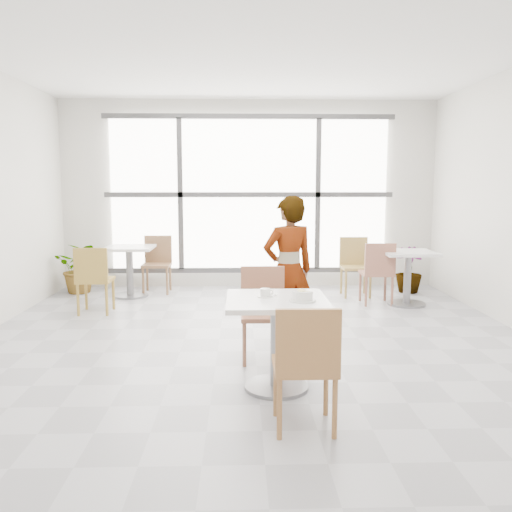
{
  "coord_description": "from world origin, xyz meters",
  "views": [
    {
      "loc": [
        -0.14,
        -5.15,
        1.64
      ],
      "look_at": [
        0.0,
        -0.3,
        1.0
      ],
      "focal_mm": 37.39,
      "sensor_mm": 36.0,
      "label": 1
    }
  ],
  "objects_px": {
    "bg_chair_left_near": "(94,276)",
    "bg_table_left": "(130,264)",
    "bg_table_right": "(408,270)",
    "main_table": "(277,326)",
    "plant_left": "(81,268)",
    "oatmeal_bowl": "(303,296)",
    "bg_chair_left_far": "(157,260)",
    "chair_near": "(306,360)",
    "chair_far": "(263,306)",
    "plant_right": "(409,270)",
    "bg_chair_right_near": "(378,269)",
    "bg_chair_right_far": "(355,262)",
    "person": "(288,271)",
    "coffee_cup": "(266,293)"
  },
  "relations": [
    {
      "from": "bg_table_left",
      "to": "bg_table_right",
      "type": "relative_size",
      "value": 1.0
    },
    {
      "from": "bg_table_left",
      "to": "plant_right",
      "type": "bearing_deg",
      "value": 2.42
    },
    {
      "from": "person",
      "to": "bg_chair_right_far",
      "type": "relative_size",
      "value": 1.77
    },
    {
      "from": "bg_table_left",
      "to": "plant_left",
      "type": "xyz_separation_m",
      "value": [
        -0.81,
        0.3,
        -0.1
      ]
    },
    {
      "from": "bg_table_right",
      "to": "plant_left",
      "type": "distance_m",
      "value": 4.86
    },
    {
      "from": "oatmeal_bowl",
      "to": "chair_near",
      "type": "bearing_deg",
      "value": -94.46
    },
    {
      "from": "chair_near",
      "to": "plant_right",
      "type": "bearing_deg",
      "value": -114.9
    },
    {
      "from": "bg_chair_left_far",
      "to": "bg_chair_right_far",
      "type": "relative_size",
      "value": 1.0
    },
    {
      "from": "bg_table_left",
      "to": "bg_chair_left_far",
      "type": "height_order",
      "value": "bg_chair_left_far"
    },
    {
      "from": "chair_near",
      "to": "chair_far",
      "type": "distance_m",
      "value": 1.59
    },
    {
      "from": "oatmeal_bowl",
      "to": "bg_table_right",
      "type": "distance_m",
      "value": 3.64
    },
    {
      "from": "bg_table_left",
      "to": "bg_chair_left_near",
      "type": "relative_size",
      "value": 0.86
    },
    {
      "from": "oatmeal_bowl",
      "to": "bg_chair_right_far",
      "type": "xyz_separation_m",
      "value": [
        1.23,
        3.83,
        -0.29
      ]
    },
    {
      "from": "chair_near",
      "to": "plant_right",
      "type": "height_order",
      "value": "chair_near"
    },
    {
      "from": "bg_chair_left_far",
      "to": "plant_right",
      "type": "xyz_separation_m",
      "value": [
        3.89,
        -0.17,
        -0.15
      ]
    },
    {
      "from": "bg_table_left",
      "to": "bg_table_right",
      "type": "bearing_deg",
      "value": -9.81
    },
    {
      "from": "main_table",
      "to": "plant_right",
      "type": "distance_m",
      "value": 4.53
    },
    {
      "from": "bg_chair_right_near",
      "to": "bg_chair_right_far",
      "type": "xyz_separation_m",
      "value": [
        -0.17,
        0.69,
        0.0
      ]
    },
    {
      "from": "main_table",
      "to": "plant_left",
      "type": "height_order",
      "value": "plant_left"
    },
    {
      "from": "person",
      "to": "bg_table_left",
      "type": "xyz_separation_m",
      "value": [
        -2.15,
        2.45,
        -0.28
      ]
    },
    {
      "from": "coffee_cup",
      "to": "bg_table_left",
      "type": "xyz_separation_m",
      "value": [
        -1.85,
        3.65,
        -0.29
      ]
    },
    {
      "from": "bg_chair_left_near",
      "to": "bg_table_left",
      "type": "bearing_deg",
      "value": -101.73
    },
    {
      "from": "bg_table_right",
      "to": "oatmeal_bowl",
      "type": "bearing_deg",
      "value": -120.15
    },
    {
      "from": "chair_far",
      "to": "bg_table_right",
      "type": "height_order",
      "value": "chair_far"
    },
    {
      "from": "chair_near",
      "to": "bg_chair_left_far",
      "type": "xyz_separation_m",
      "value": [
        -1.72,
        4.83,
        0.0
      ]
    },
    {
      "from": "bg_table_right",
      "to": "bg_chair_right_far",
      "type": "relative_size",
      "value": 0.86
    },
    {
      "from": "chair_far",
      "to": "bg_chair_left_far",
      "type": "distance_m",
      "value": 3.58
    },
    {
      "from": "bg_table_left",
      "to": "main_table",
      "type": "bearing_deg",
      "value": -62.4
    },
    {
      "from": "coffee_cup",
      "to": "bg_chair_left_far",
      "type": "bearing_deg",
      "value": 110.49
    },
    {
      "from": "oatmeal_bowl",
      "to": "bg_chair_left_near",
      "type": "xyz_separation_m",
      "value": [
        -2.36,
        2.71,
        -0.29
      ]
    },
    {
      "from": "person",
      "to": "bg_chair_right_near",
      "type": "height_order",
      "value": "person"
    },
    {
      "from": "coffee_cup",
      "to": "plant_left",
      "type": "xyz_separation_m",
      "value": [
        -2.66,
        3.95,
        -0.39
      ]
    },
    {
      "from": "bg_chair_left_near",
      "to": "plant_left",
      "type": "xyz_separation_m",
      "value": [
        -0.58,
        1.4,
        -0.11
      ]
    },
    {
      "from": "main_table",
      "to": "chair_far",
      "type": "distance_m",
      "value": 0.81
    },
    {
      "from": "person",
      "to": "plant_right",
      "type": "height_order",
      "value": "person"
    },
    {
      "from": "main_table",
      "to": "plant_left",
      "type": "xyz_separation_m",
      "value": [
        -2.75,
        4.01,
        -0.13
      ]
    },
    {
      "from": "oatmeal_bowl",
      "to": "bg_table_right",
      "type": "xyz_separation_m",
      "value": [
        1.82,
        3.13,
        -0.31
      ]
    },
    {
      "from": "main_table",
      "to": "bg_chair_left_far",
      "type": "relative_size",
      "value": 0.92
    },
    {
      "from": "bg_chair_right_near",
      "to": "plant_left",
      "type": "height_order",
      "value": "bg_chair_right_near"
    },
    {
      "from": "chair_near",
      "to": "bg_chair_left_far",
      "type": "height_order",
      "value": "same"
    },
    {
      "from": "bg_table_right",
      "to": "plant_left",
      "type": "relative_size",
      "value": 0.96
    },
    {
      "from": "bg_chair_left_near",
      "to": "bg_chair_left_far",
      "type": "relative_size",
      "value": 1.0
    },
    {
      "from": "main_table",
      "to": "coffee_cup",
      "type": "bearing_deg",
      "value": 145.45
    },
    {
      "from": "bg_chair_right_near",
      "to": "bg_table_right",
      "type": "bearing_deg",
      "value": 178.9
    },
    {
      "from": "chair_near",
      "to": "plant_right",
      "type": "relative_size",
      "value": 1.23
    },
    {
      "from": "bg_chair_right_near",
      "to": "chair_far",
      "type": "bearing_deg",
      "value": 53.06
    },
    {
      "from": "bg_table_right",
      "to": "chair_near",
      "type": "bearing_deg",
      "value": -116.19
    },
    {
      "from": "bg_chair_left_near",
      "to": "plant_right",
      "type": "distance_m",
      "value": 4.66
    },
    {
      "from": "person",
      "to": "bg_chair_left_far",
      "type": "relative_size",
      "value": 1.77
    },
    {
      "from": "bg_table_left",
      "to": "plant_right",
      "type": "height_order",
      "value": "bg_table_left"
    }
  ]
}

